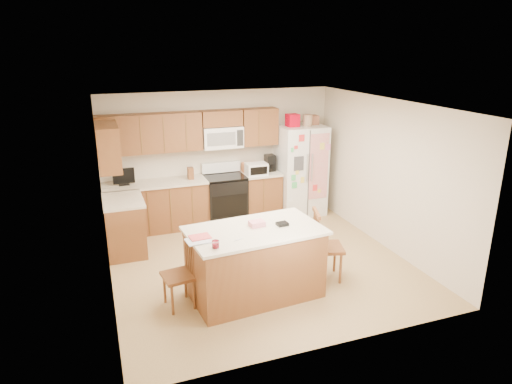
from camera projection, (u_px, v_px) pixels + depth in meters
name	position (u px, v px, depth m)	size (l,w,h in m)	color
ground	(259.00, 263.00, 7.27)	(4.50, 4.50, 0.00)	olive
room_shell	(260.00, 176.00, 6.82)	(4.60, 4.60, 2.52)	beige
cabinetry	(175.00, 183.00, 8.27)	(3.36, 1.56, 2.15)	brown
stove	(225.00, 198.00, 8.85)	(0.76, 0.65, 1.13)	black
refrigerator	(300.00, 169.00, 9.16)	(0.90, 0.79, 2.04)	white
island	(255.00, 262.00, 6.20)	(1.89, 1.19, 1.07)	brown
windsor_chair_left	(180.00, 275.00, 5.95)	(0.44, 0.46, 0.95)	brown
windsor_chair_back	(241.00, 248.00, 6.78)	(0.40, 0.38, 0.91)	brown
windsor_chair_right	(326.00, 247.00, 6.66)	(0.54, 0.56, 1.06)	brown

